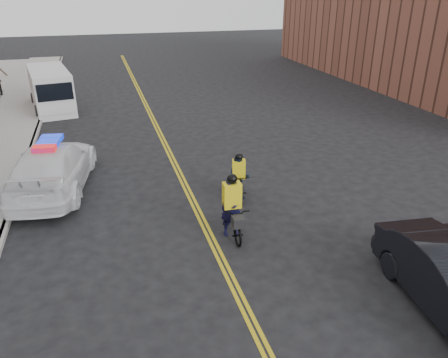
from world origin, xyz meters
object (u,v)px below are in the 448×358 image
cargo_van (51,90)px  cyclist_near (232,214)px  police_cruiser (52,167)px  cyclist_far (239,181)px

cargo_van → cyclist_near: 17.84m
cargo_van → police_cruiser: bearing=-95.8°
cyclist_near → cyclist_far: 2.44m
police_cruiser → cargo_van: bearing=-77.4°
police_cruiser → cyclist_far: 6.80m
cyclist_near → cyclist_far: (0.94, 2.25, -0.02)m
cyclist_near → police_cruiser: bearing=140.1°
cargo_van → cyclist_far: bearing=-73.6°
police_cruiser → cyclist_near: (5.34, -4.87, -0.18)m
cyclist_far → cyclist_near: bearing=-98.4°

